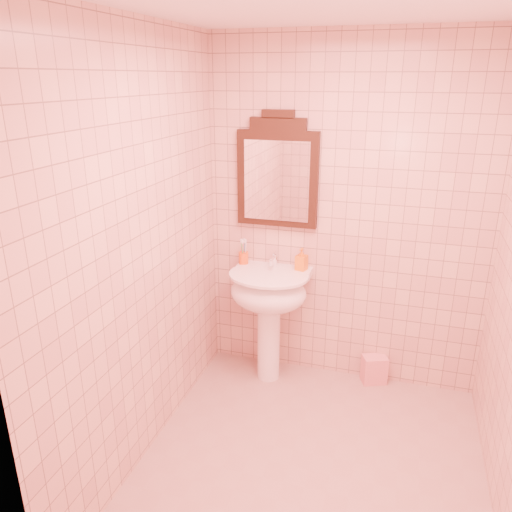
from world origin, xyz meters
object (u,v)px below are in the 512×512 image
(mirror, at_px, (277,174))
(toothbrush_cup, at_px, (244,258))
(pedestal_sink, at_px, (269,299))
(towel, at_px, (374,369))
(soap_dispenser, at_px, (302,259))

(mirror, height_order, toothbrush_cup, mirror)
(pedestal_sink, bearing_deg, towel, 12.08)
(toothbrush_cup, distance_m, towel, 1.30)
(toothbrush_cup, bearing_deg, mirror, 13.06)
(toothbrush_cup, bearing_deg, towel, 1.29)
(mirror, relative_size, soap_dispenser, 4.93)
(mirror, bearing_deg, toothbrush_cup, -166.94)
(pedestal_sink, bearing_deg, toothbrush_cup, 148.77)
(mirror, distance_m, toothbrush_cup, 0.68)
(mirror, bearing_deg, towel, -2.36)
(soap_dispenser, bearing_deg, towel, 16.55)
(toothbrush_cup, bearing_deg, soap_dispenser, -0.40)
(toothbrush_cup, xyz_separation_m, towel, (1.03, 0.02, -0.80))
(towel, bearing_deg, mirror, 177.64)
(pedestal_sink, height_order, mirror, mirror)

